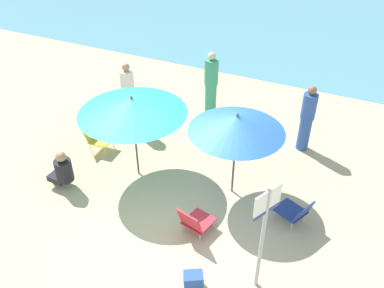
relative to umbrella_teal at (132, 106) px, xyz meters
name	(u,v)px	position (x,y,z in m)	size (l,w,h in m)	color
ground_plane	(172,207)	(1.11, -0.61, -1.64)	(40.00, 40.00, 0.00)	#CCB789
sea_water	(315,7)	(1.11, 13.30, -1.64)	(40.00, 16.00, 0.01)	#5693A3
umbrella_teal	(132,106)	(0.00, 0.00, 0.00)	(2.11, 2.11, 1.86)	#4C4C51
umbrella_blue	(237,124)	(1.99, 0.30, -0.04)	(1.77, 1.77, 1.82)	#4C4C51
beach_chair_a	(195,221)	(1.78, -1.03, -1.34)	(0.57, 0.67, 0.62)	red
beach_chair_b	(97,137)	(-1.28, 0.36, -1.30)	(0.57, 0.49, 0.64)	gold
beach_chair_c	(295,211)	(3.31, -0.06, -1.34)	(0.71, 0.65, 0.58)	navy
person_a	(129,96)	(-1.13, 1.53, -0.81)	(0.32, 0.32, 1.67)	silver
person_b	(62,170)	(-1.11, -1.00, -1.21)	(0.57, 0.35, 0.89)	black
person_c	(307,119)	(2.93, 2.37, -0.85)	(0.31, 0.31, 1.58)	#2D519E
person_d	(211,86)	(0.49, 2.74, -0.76)	(0.34, 0.34, 1.76)	#389970
warning_sign	(264,225)	(3.09, -1.59, -0.31)	(0.25, 0.47, 2.01)	#ADADB2
beach_bag	(193,281)	(2.23, -2.07, -1.48)	(0.30, 0.21, 0.33)	#2D519E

